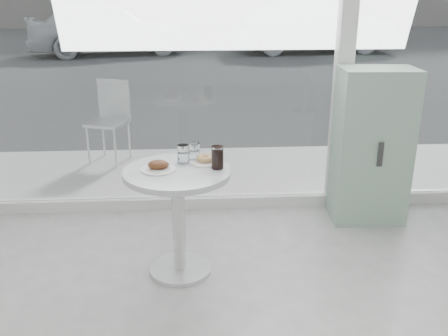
{
  "coord_description": "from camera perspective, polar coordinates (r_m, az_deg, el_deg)",
  "views": [
    {
      "loc": [
        -0.38,
        -1.21,
        1.92
      ],
      "look_at": [
        -0.2,
        1.7,
        0.85
      ],
      "focal_mm": 40.0,
      "sensor_mm": 36.0,
      "label": 1
    }
  ],
  "objects": [
    {
      "name": "storefront",
      "position": [
        4.24,
        2.77,
        17.29
      ],
      "size": [
        5.0,
        0.14,
        3.0
      ],
      "color": "white",
      "rests_on": "ground"
    },
    {
      "name": "main_table",
      "position": [
        3.4,
        -5.27,
        -3.69
      ],
      "size": [
        0.72,
        0.72,
        0.77
      ],
      "color": "silver",
      "rests_on": "ground"
    },
    {
      "name": "patio_deck",
      "position": [
        5.37,
        0.79,
        -0.54
      ],
      "size": [
        5.6,
        1.6,
        0.05
      ],
      "primitive_type": "cube",
      "color": "beige",
      "rests_on": "ground"
    },
    {
      "name": "street",
      "position": [
        17.32,
        -2.24,
        13.73
      ],
      "size": [
        40.0,
        24.0,
        0.0
      ],
      "primitive_type": "cube",
      "color": "#3E3E3E",
      "rests_on": "ground"
    },
    {
      "name": "mint_cabinet",
      "position": [
        4.36,
        16.51,
        2.37
      ],
      "size": [
        0.62,
        0.44,
        1.3
      ],
      "rotation": [
        0.0,
        0.0,
        -0.05
      ],
      "color": "#84A893",
      "rests_on": "ground"
    },
    {
      "name": "patio_chair",
      "position": [
        5.71,
        -12.87,
        5.85
      ],
      "size": [
        0.5,
        0.5,
        0.9
      ],
      "rotation": [
        0.0,
        0.0,
        -0.35
      ],
      "color": "silver",
      "rests_on": "patio_deck"
    },
    {
      "name": "car_white",
      "position": [
        15.47,
        -13.19,
        15.35
      ],
      "size": [
        4.84,
        2.88,
        1.54
      ],
      "primitive_type": "imported",
      "rotation": [
        0.0,
        0.0,
        1.82
      ],
      "color": "silver",
      "rests_on": "street"
    },
    {
      "name": "car_silver",
      "position": [
        15.78,
        10.29,
        15.64
      ],
      "size": [
        4.8,
        1.97,
        1.55
      ],
      "primitive_type": "imported",
      "rotation": [
        0.0,
        0.0,
        1.64
      ],
      "color": "#ACAFB4",
      "rests_on": "street"
    },
    {
      "name": "plate_fritter",
      "position": [
        3.32,
        -7.45,
        0.17
      ],
      "size": [
        0.23,
        0.23,
        0.07
      ],
      "color": "white",
      "rests_on": "main_table"
    },
    {
      "name": "plate_donut",
      "position": [
        3.43,
        -2.16,
        0.9
      ],
      "size": [
        0.21,
        0.21,
        0.05
      ],
      "color": "white",
      "rests_on": "main_table"
    },
    {
      "name": "water_tumbler_a",
      "position": [
        3.43,
        -4.7,
        1.5
      ],
      "size": [
        0.08,
        0.08,
        0.13
      ],
      "color": "white",
      "rests_on": "main_table"
    },
    {
      "name": "water_tumbler_b",
      "position": [
        3.48,
        -3.39,
        1.76
      ],
      "size": [
        0.08,
        0.08,
        0.12
      ],
      "color": "white",
      "rests_on": "main_table"
    },
    {
      "name": "cola_glass",
      "position": [
        3.31,
        -0.76,
        1.16
      ],
      "size": [
        0.08,
        0.08,
        0.15
      ],
      "color": "white",
      "rests_on": "main_table"
    }
  ]
}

